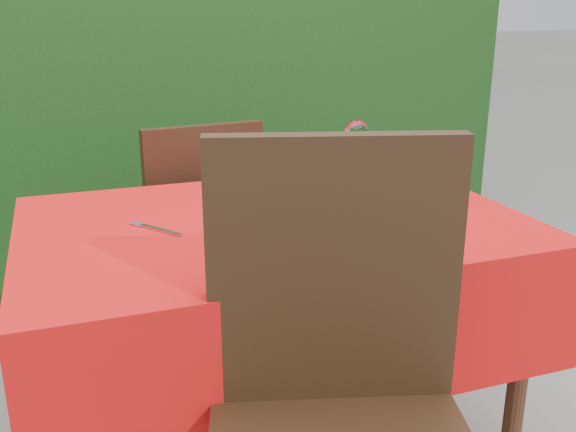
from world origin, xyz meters
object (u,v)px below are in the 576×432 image
object	(u,v)px
pasta_plate	(268,182)
water_glass	(426,178)
pizza_plate	(311,212)
chair_near	(340,395)
chair_far	(198,229)
fork	(160,230)
wine_glass	(357,139)

from	to	relation	value
pasta_plate	water_glass	world-z (taller)	water_glass
pizza_plate	pasta_plate	distance (m)	0.33
pizza_plate	pasta_plate	xyz separation A→B (m)	(-0.01, 0.33, -0.00)
chair_near	pizza_plate	size ratio (longest dim) A/B	2.60
chair_near	pizza_plate	distance (m)	0.56
chair_far	pasta_plate	xyz separation A→B (m)	(0.14, -0.39, 0.26)
fork	pasta_plate	bearing A→B (deg)	0.27
pizza_plate	pasta_plate	size ratio (longest dim) A/B	1.50
chair_near	chair_far	distance (m)	1.23
wine_glass	chair_near	bearing A→B (deg)	-116.92
pasta_plate	fork	distance (m)	0.44
water_glass	fork	world-z (taller)	water_glass
pasta_plate	water_glass	size ratio (longest dim) A/B	2.40
chair_near	fork	xyz separation A→B (m)	(-0.22, 0.58, 0.15)
fork	chair_far	bearing A→B (deg)	36.02
pasta_plate	fork	world-z (taller)	pasta_plate
chair_far	water_glass	distance (m)	0.85
chair_far	fork	world-z (taller)	chair_far
chair_near	water_glass	size ratio (longest dim) A/B	9.34
pizza_plate	wine_glass	xyz separation A→B (m)	(0.27, 0.31, 0.11)
water_glass	wine_glass	world-z (taller)	wine_glass
chair_far	water_glass	xyz separation A→B (m)	(0.55, -0.59, 0.28)
chair_far	wine_glass	bearing A→B (deg)	128.89
chair_near	fork	distance (m)	0.64
wine_glass	pizza_plate	bearing A→B (deg)	-130.90
pasta_plate	water_glass	distance (m)	0.46
fork	wine_glass	bearing A→B (deg)	-14.46
chair_near	fork	size ratio (longest dim) A/B	5.85
chair_far	pasta_plate	distance (m)	0.49
pasta_plate	fork	xyz separation A→B (m)	(-0.36, -0.25, -0.02)
wine_glass	pasta_plate	bearing A→B (deg)	177.17
pizza_plate	pasta_plate	world-z (taller)	pasta_plate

